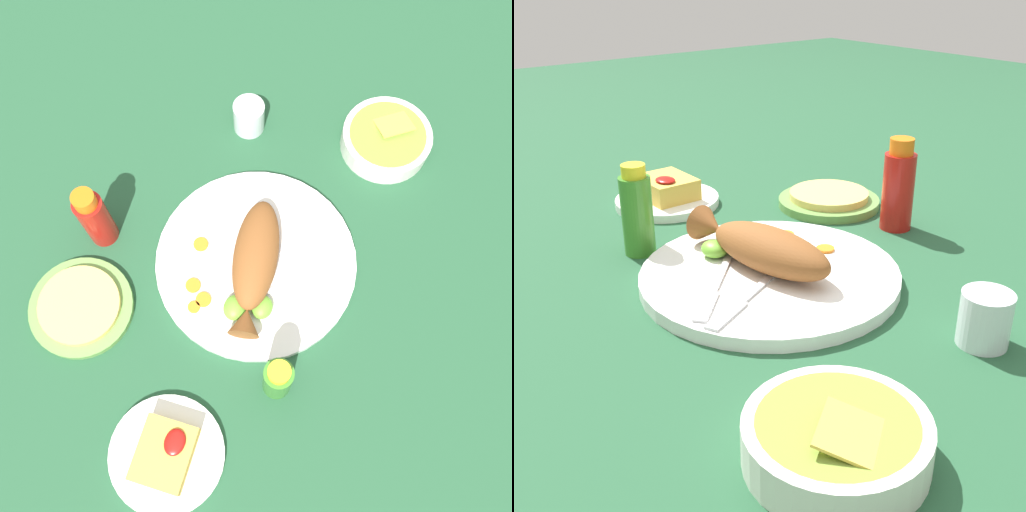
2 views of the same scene
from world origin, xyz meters
TOP-DOWN VIEW (x-y plane):
  - ground_plane at (0.00, 0.00)m, footprint 4.00×4.00m
  - main_plate at (0.00, 0.00)m, footprint 0.35×0.35m
  - fried_fish at (-0.01, -0.00)m, footprint 0.24×0.10m
  - fork_near at (0.05, -0.08)m, footprint 0.09×0.17m
  - fork_far at (0.00, -0.09)m, footprint 0.14×0.14m
  - carrot_slice_near at (-0.00, 0.10)m, footprint 0.03×0.03m
  - carrot_slice_mid at (-0.07, 0.09)m, footprint 0.03×0.03m
  - carrot_slice_far at (-0.11, 0.08)m, footprint 0.02×0.02m
  - carrot_slice_extra at (-0.09, 0.06)m, footprint 0.03×0.03m
  - lime_wedge_main at (-0.09, 0.01)m, footprint 0.04×0.04m
  - lime_wedge_side at (-0.08, -0.03)m, footprint 0.04×0.04m
  - hot_sauce_bottle_red at (-0.02, 0.27)m, footprint 0.05×0.05m
  - hot_sauce_bottle_green at (-0.19, -0.09)m, footprint 0.05×0.05m
  - salt_cup at (0.27, 0.09)m, footprint 0.06×0.06m
  - side_plate_fries at (-0.34, 0.04)m, footprint 0.18×0.18m
  - fries_pile at (-0.34, 0.04)m, footprint 0.10×0.08m
  - guacamole_bowl at (0.30, -0.16)m, footprint 0.16×0.16m
  - tortilla_plate at (-0.16, 0.26)m, footprint 0.18×0.18m
  - tortilla_stack at (-0.16, 0.26)m, footprint 0.14×0.14m

SIDE VIEW (x-z plane):
  - ground_plane at x=0.00m, z-range 0.00..0.00m
  - side_plate_fries at x=-0.34m, z-range 0.00..0.01m
  - tortilla_plate at x=-0.16m, z-range 0.00..0.01m
  - main_plate at x=0.00m, z-range 0.00..0.02m
  - fork_near at x=0.05m, z-range 0.02..0.02m
  - fork_far at x=0.00m, z-range 0.02..0.02m
  - carrot_slice_near at x=0.00m, z-range 0.02..0.02m
  - carrot_slice_mid at x=-0.07m, z-range 0.02..0.02m
  - carrot_slice_far at x=-0.11m, z-range 0.02..0.02m
  - carrot_slice_extra at x=-0.09m, z-range 0.02..0.02m
  - tortilla_stack at x=-0.16m, z-range 0.01..0.03m
  - guacamole_bowl at x=0.30m, z-range 0.00..0.05m
  - salt_cup at x=0.27m, z-range 0.00..0.06m
  - lime_wedge_side at x=-0.08m, z-range 0.02..0.04m
  - lime_wedge_main at x=-0.09m, z-range 0.02..0.04m
  - fries_pile at x=-0.34m, z-range 0.01..0.05m
  - fried_fish at x=-0.01m, z-range 0.02..0.08m
  - hot_sauce_bottle_green at x=-0.19m, z-range 0.00..0.13m
  - hot_sauce_bottle_red at x=-0.02m, z-range 0.00..0.14m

